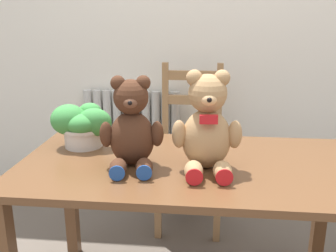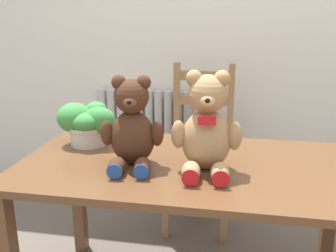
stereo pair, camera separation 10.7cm
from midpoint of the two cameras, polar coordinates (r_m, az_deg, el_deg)
wall_back at (r=2.64m, az=3.61°, el=16.25°), size 8.00×0.04×2.60m
radiator at (r=2.80m, az=-6.55°, el=-3.39°), size 0.71×0.10×0.80m
dining_table at (r=1.61m, az=1.34°, el=-8.83°), size 1.43×0.76×0.72m
wooden_chair_behind at (r=2.41m, az=2.13°, el=-3.48°), size 0.39×0.46×1.02m
teddy_bear_left at (r=1.50m, az=-7.61°, el=-0.38°), size 0.26×0.27×0.37m
teddy_bear_right at (r=1.46m, az=3.86°, el=-0.31°), size 0.28×0.28×0.40m
potted_plant at (r=1.78m, az=-14.80°, el=0.17°), size 0.28×0.22×0.20m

